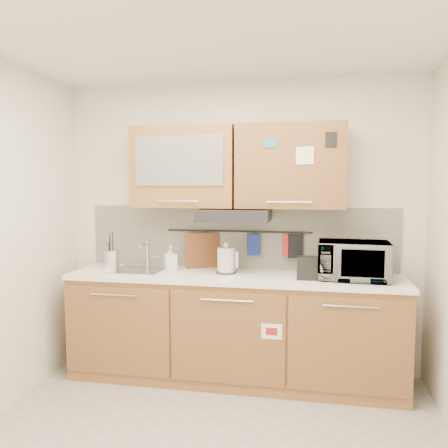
% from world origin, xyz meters
% --- Properties ---
extents(ceiling, '(3.20, 3.20, 0.00)m').
position_xyz_m(ceiling, '(0.00, 0.00, 2.60)').
color(ceiling, white).
rests_on(ceiling, wall_back).
extents(wall_back, '(3.20, 0.00, 3.20)m').
position_xyz_m(wall_back, '(0.00, 1.50, 1.30)').
color(wall_back, silver).
rests_on(wall_back, ground).
extents(base_cabinet, '(2.80, 0.64, 0.88)m').
position_xyz_m(base_cabinet, '(0.00, 1.19, 0.41)').
color(base_cabinet, '#9E6B38').
rests_on(base_cabinet, floor).
extents(countertop, '(2.82, 0.62, 0.04)m').
position_xyz_m(countertop, '(0.00, 1.19, 0.90)').
color(countertop, white).
rests_on(countertop, base_cabinet).
extents(backsplash, '(2.80, 0.02, 0.56)m').
position_xyz_m(backsplash, '(0.00, 1.49, 1.20)').
color(backsplash, silver).
rests_on(backsplash, countertop).
extents(upper_cabinets, '(1.82, 0.37, 0.70)m').
position_xyz_m(upper_cabinets, '(-0.00, 1.32, 1.83)').
color(upper_cabinets, '#9E6B38').
rests_on(upper_cabinets, wall_back).
extents(range_hood, '(0.60, 0.46, 0.10)m').
position_xyz_m(range_hood, '(0.00, 1.25, 1.42)').
color(range_hood, black).
rests_on(range_hood, upper_cabinets).
extents(sink, '(0.42, 0.40, 0.26)m').
position_xyz_m(sink, '(-0.85, 1.21, 0.92)').
color(sink, silver).
rests_on(sink, countertop).
extents(utensil_rail, '(1.30, 0.02, 0.02)m').
position_xyz_m(utensil_rail, '(0.00, 1.45, 1.26)').
color(utensil_rail, black).
rests_on(utensil_rail, backsplash).
extents(utensil_crock, '(0.16, 0.16, 0.33)m').
position_xyz_m(utensil_crock, '(-1.13, 1.26, 1.01)').
color(utensil_crock, silver).
rests_on(utensil_crock, countertop).
extents(kettle, '(0.19, 0.17, 0.27)m').
position_xyz_m(kettle, '(-0.07, 1.24, 1.03)').
color(kettle, silver).
rests_on(kettle, countertop).
extents(toaster, '(0.24, 0.15, 0.18)m').
position_xyz_m(toaster, '(0.65, 1.12, 1.01)').
color(toaster, black).
rests_on(toaster, countertop).
extents(microwave, '(0.57, 0.40, 0.31)m').
position_xyz_m(microwave, '(0.98, 1.18, 1.07)').
color(microwave, '#999999').
rests_on(microwave, countertop).
extents(soap_bottle, '(0.14, 0.14, 0.22)m').
position_xyz_m(soap_bottle, '(-0.58, 1.27, 1.03)').
color(soap_bottle, '#999999').
rests_on(soap_bottle, countertop).
extents(cutting_board, '(0.34, 0.17, 0.45)m').
position_xyz_m(cutting_board, '(-0.30, 1.44, 1.02)').
color(cutting_board, brown).
rests_on(cutting_board, utensil_rail).
extents(oven_mitt, '(0.12, 0.05, 0.19)m').
position_xyz_m(oven_mitt, '(0.14, 1.44, 1.14)').
color(oven_mitt, navy).
rests_on(oven_mitt, utensil_rail).
extents(dark_pouch, '(0.13, 0.08, 0.20)m').
position_xyz_m(dark_pouch, '(0.51, 1.44, 1.14)').
color(dark_pouch, black).
rests_on(dark_pouch, utensil_rail).
extents(pot_holder, '(0.15, 0.04, 0.18)m').
position_xyz_m(pot_holder, '(0.48, 1.44, 1.15)').
color(pot_holder, red).
rests_on(pot_holder, utensil_rail).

